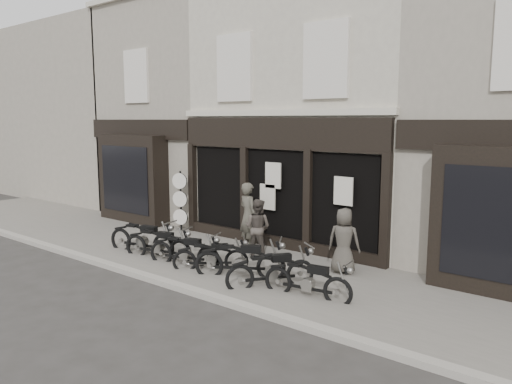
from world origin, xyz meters
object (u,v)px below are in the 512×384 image
Objects in this scene: motorcycle_5 at (272,273)px; man_left at (248,216)px; motorcycle_0 at (142,241)px; advert_sign_post at (180,204)px; motorcycle_3 at (212,259)px; motorcycle_2 at (185,254)px; motorcycle_6 at (308,284)px; motorcycle_4 at (241,263)px; man_centre at (258,228)px; motorcycle_1 at (159,247)px; man_right at (344,241)px.

man_left is (-2.50, 2.17, 0.69)m from motorcycle_5.
advert_sign_post is at bearing 103.02° from motorcycle_0.
motorcycle_2 is at bearing 147.51° from motorcycle_3.
motorcycle_5 reaches higher than motorcycle_6.
motorcycle_5 is 0.90× the size of motorcycle_6.
motorcycle_0 is 3.60m from motorcycle_4.
man_left is 1.22× the size of man_centre.
motorcycle_2 is (1.04, 0.02, -0.01)m from motorcycle_1.
man_centre is at bearing 164.88° from man_left.
motorcycle_1 is at bearing 126.23° from motorcycle_5.
motorcycle_5 is (2.78, 0.06, 0.01)m from motorcycle_2.
motorcycle_0 reaches higher than motorcycle_1.
motorcycle_2 is 3.81m from motorcycle_6.
motorcycle_3 is 0.73× the size of advert_sign_post.
advert_sign_post is (-5.72, 2.49, 0.65)m from motorcycle_5.
man_centre reaches higher than motorcycle_2.
advert_sign_post is at bearing 121.85° from motorcycle_2.
motorcycle_6 is at bearing -11.83° from motorcycle_0.
motorcycle_1 is 1.87m from motorcycle_3.
motorcycle_6 is 0.95× the size of advert_sign_post.
motorcycle_4 is 1.02× the size of man_left.
motorcycle_2 is 3.95m from advert_sign_post.
man_centre reaches higher than motorcycle_1.
man_centre is (2.02, 1.81, 0.51)m from motorcycle_1.
man_centre is 3.99m from advert_sign_post.
man_centre is at bearing 44.16° from motorcycle_2.
motorcycle_2 is at bearing 99.65° from man_left.
motorcycle_4 reaches higher than motorcycle_5.
man_right is at bearing -168.70° from man_left.
motorcycle_0 is 1.42× the size of man_centre.
motorcycle_5 is 2.08m from man_right.
man_centre is (0.15, 1.67, 0.55)m from motorcycle_3.
motorcycle_1 is 0.96× the size of advert_sign_post.
motorcycle_0 is 1.39× the size of man_right.
motorcycle_5 is at bearing -13.78° from motorcycle_1.
motorcycle_4 is at bearing 28.87° from man_right.
man_right reaches higher than motorcycle_2.
man_centre is at bearing 139.36° from motorcycle_6.
motorcycle_4 is 2.56m from man_right.
motorcycle_3 is at bearing -9.63° from motorcycle_0.
man_right is (4.63, 1.92, 0.53)m from motorcycle_1.
motorcycle_4 reaches higher than motorcycle_1.
man_left is (2.10, 2.18, 0.66)m from motorcycle_0.
motorcycle_2 is 1.09× the size of motorcycle_5.
advert_sign_post reaches higher than man_centre.
motorcycle_4 is at bearing -45.41° from advert_sign_post.
motorcycle_1 is 2.83m from motorcycle_4.
motorcycle_3 is (0.83, 0.13, -0.03)m from motorcycle_2.
man_left reaches higher than motorcycle_6.
motorcycle_0 is at bearing 171.21° from motorcycle_6.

